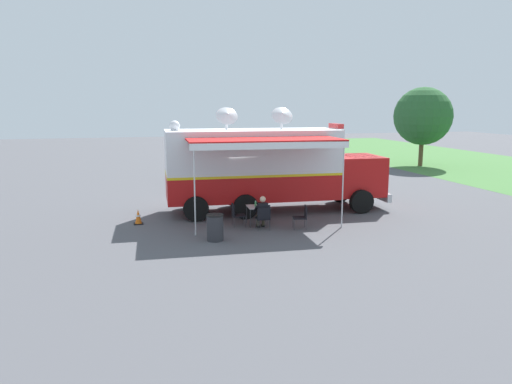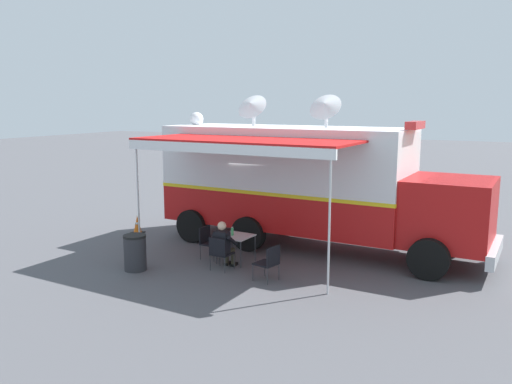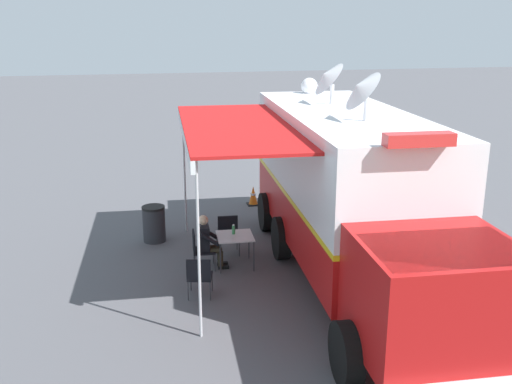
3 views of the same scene
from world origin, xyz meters
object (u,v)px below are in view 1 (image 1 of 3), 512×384
at_px(water_bottle, 256,204).
at_px(folding_chair_beside_table, 236,213).
at_px(folding_table, 258,208).
at_px(car_behind_truck, 217,167).
at_px(command_truck, 270,166).
at_px(seated_responder, 262,212).
at_px(folding_chair_spare_by_truck, 302,215).
at_px(folding_chair_at_table, 263,216).
at_px(trash_bin, 215,227).
at_px(traffic_cone, 138,217).

relative_size(water_bottle, folding_chair_beside_table, 0.26).
distance_m(folding_table, car_behind_truck, 11.01).
relative_size(command_truck, seated_responder, 7.69).
bearing_deg(folding_chair_beside_table, folding_chair_spare_by_truck, 66.91).
bearing_deg(water_bottle, folding_table, 96.18).
bearing_deg(command_truck, folding_chair_spare_by_truck, 5.14).
xyz_separation_m(water_bottle, seated_responder, (0.60, 0.09, -0.18)).
bearing_deg(folding_chair_at_table, seated_responder, 176.93).
xyz_separation_m(folding_chair_at_table, folding_chair_spare_by_truck, (0.18, 1.45, 0.00)).
distance_m(water_bottle, car_behind_truck, 11.02).
relative_size(water_bottle, seated_responder, 0.18).
xyz_separation_m(command_truck, trash_bin, (3.98, -3.11, -1.49)).
bearing_deg(folding_chair_spare_by_truck, folding_chair_at_table, -97.01).
bearing_deg(folding_chair_spare_by_truck, car_behind_truck, -175.41).
bearing_deg(water_bottle, seated_responder, 8.64).
bearing_deg(water_bottle, trash_bin, -47.78).
relative_size(command_truck, trash_bin, 10.56).
bearing_deg(folding_chair_beside_table, trash_bin, -33.36).
distance_m(trash_bin, car_behind_truck, 12.94).
bearing_deg(traffic_cone, folding_chair_at_table, 63.91).
distance_m(folding_table, folding_chair_spare_by_truck, 1.74).
bearing_deg(folding_chair_at_table, water_bottle, -174.13).
xyz_separation_m(command_truck, car_behind_truck, (-8.72, -0.67, -1.07)).
height_order(folding_chair_at_table, car_behind_truck, car_behind_truck).
bearing_deg(folding_chair_beside_table, traffic_cone, -110.85).
relative_size(folding_table, folding_chair_spare_by_truck, 0.97).
height_order(trash_bin, traffic_cone, trash_bin).
bearing_deg(trash_bin, folding_chair_beside_table, 146.64).
bearing_deg(water_bottle, car_behind_truck, 177.03).
bearing_deg(folding_chair_at_table, folding_chair_spare_by_truck, 82.99).
bearing_deg(folding_chair_beside_table, command_truck, 138.94).
relative_size(command_truck, water_bottle, 42.89).
height_order(folding_table, water_bottle, water_bottle).
height_order(command_truck, car_behind_truck, command_truck).
bearing_deg(water_bottle, folding_chair_spare_by_truck, 57.73).
relative_size(command_truck, traffic_cone, 16.56).
relative_size(folding_chair_at_table, trash_bin, 0.96).
bearing_deg(car_behind_truck, folding_chair_at_table, -2.38).
xyz_separation_m(command_truck, traffic_cone, (0.93, -5.54, -1.67)).
relative_size(command_truck, folding_chair_at_table, 11.04).
relative_size(folding_table, folding_chair_at_table, 0.97).
xyz_separation_m(folding_table, water_bottle, (0.01, -0.10, 0.16)).
xyz_separation_m(command_truck, folding_chair_spare_by_truck, (3.25, 0.29, -1.43)).
height_order(folding_chair_beside_table, folding_chair_spare_by_truck, same).
height_order(folding_table, trash_bin, trash_bin).
height_order(command_truck, trash_bin, command_truck).
xyz_separation_m(folding_chair_spare_by_truck, trash_bin, (0.73, -3.40, -0.06)).
bearing_deg(traffic_cone, car_behind_truck, 153.18).
distance_m(water_bottle, traffic_cone, 4.55).
height_order(folding_table, car_behind_truck, car_behind_truck).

